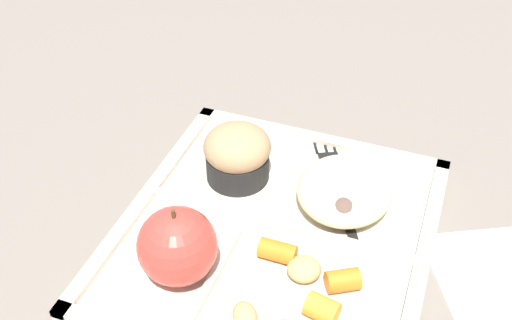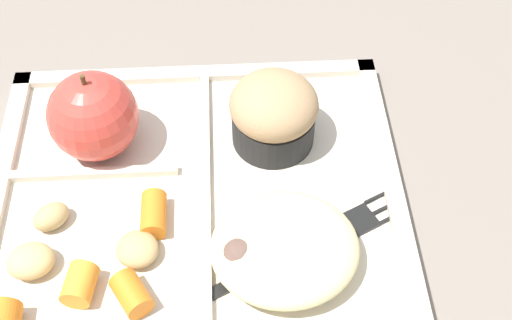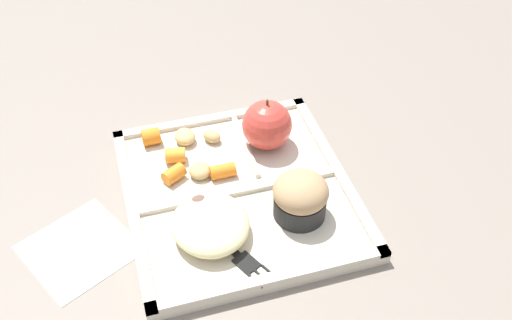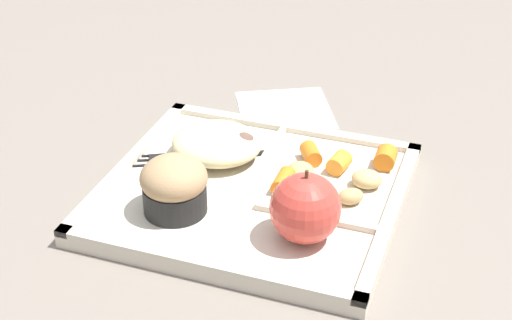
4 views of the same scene
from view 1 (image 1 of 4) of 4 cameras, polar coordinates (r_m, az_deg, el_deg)
The scene contains 14 objects.
ground at distance 0.60m, azimuth 1.77°, elevation -7.59°, with size 6.00×6.00×0.00m, color slate.
lunch_tray at distance 0.60m, azimuth 1.76°, elevation -7.10°, with size 0.31×0.29×0.02m.
green_apple at distance 0.54m, azimuth -7.31°, elevation -7.92°, with size 0.07×0.07×0.08m.
bran_muffin at distance 0.63m, azimuth -1.74°, elevation 0.55°, with size 0.07×0.07×0.06m.
carrot_slice_near_corner at distance 0.55m, azimuth 8.06°, elevation -10.99°, with size 0.02×0.02×0.03m, color orange.
carrot_slice_back at distance 0.56m, azimuth 2.00°, elevation -8.45°, with size 0.02×0.02×0.03m, color orange.
carrot_slice_center at distance 0.53m, azimuth 6.15°, elevation -13.55°, with size 0.02×0.02×0.03m, color orange.
potato_chunk_small at distance 0.52m, azimuth -1.03°, elevation -14.25°, with size 0.03×0.02×0.02m, color tan.
potato_chunk_browned at distance 0.55m, azimuth 4.49°, elevation -10.03°, with size 0.03×0.03×0.02m, color tan.
egg_noodle_pile at distance 0.62m, azimuth 8.21°, elevation -2.75°, with size 0.10×0.09×0.03m, color beige.
meatball_front at distance 0.62m, azimuth 9.71°, elevation -3.10°, with size 0.03×0.03×0.03m, color brown.
meatball_center at distance 0.59m, azimuth 8.03°, elevation -4.81°, with size 0.03×0.03×0.03m, color brown.
plastic_fork at distance 0.65m, azimuth 7.41°, elevation -1.95°, with size 0.15×0.09×0.00m.
paper_napkin at distance 0.62m, azimuth 21.77°, elevation -10.05°, with size 0.12×0.12×0.00m, color white.
Camera 1 is at (-0.39, -0.12, 0.44)m, focal length 43.14 mm.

